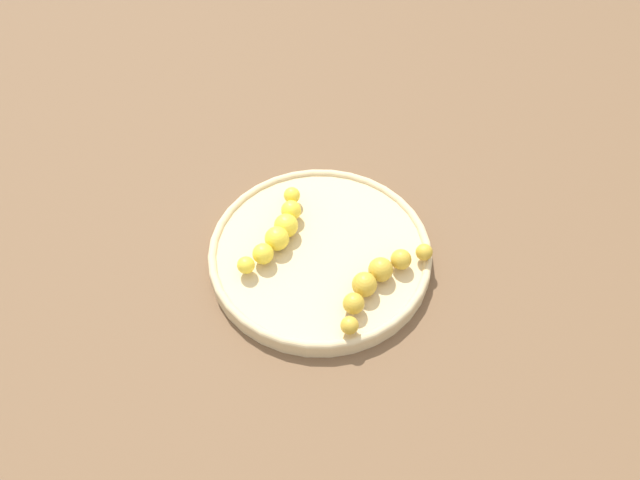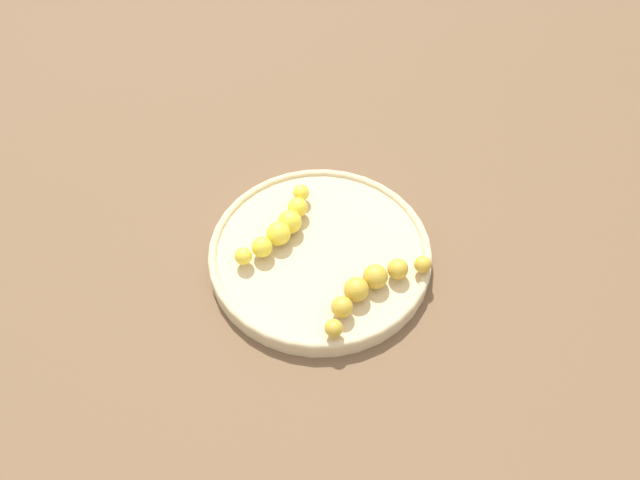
{
  "view_description": "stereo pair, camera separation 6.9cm",
  "coord_description": "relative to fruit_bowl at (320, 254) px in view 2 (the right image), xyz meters",
  "views": [
    {
      "loc": [
        0.05,
        -0.46,
        0.62
      ],
      "look_at": [
        0.0,
        0.0,
        0.04
      ],
      "focal_mm": 36.47,
      "sensor_mm": 36.0,
      "label": 1
    },
    {
      "loc": [
        0.12,
        -0.45,
        0.62
      ],
      "look_at": [
        0.0,
        0.0,
        0.04
      ],
      "focal_mm": 36.47,
      "sensor_mm": 36.0,
      "label": 2
    }
  ],
  "objects": [
    {
      "name": "ground_plane",
      "position": [
        0.0,
        0.0,
        -0.01
      ],
      "size": [
        2.4,
        2.4,
        0.0
      ],
      "primitive_type": "plane",
      "color": "brown"
    },
    {
      "name": "fruit_bowl",
      "position": [
        0.0,
        0.0,
        0.0
      ],
      "size": [
        0.26,
        0.26,
        0.02
      ],
      "color": "#D1B784",
      "rests_on": "ground_plane"
    },
    {
      "name": "banana_yellow",
      "position": [
        -0.05,
        0.01,
        0.02
      ],
      "size": [
        0.06,
        0.13,
        0.03
      ],
      "rotation": [
        0.0,
        0.0,
        5.97
      ],
      "color": "yellow",
      "rests_on": "fruit_bowl"
    },
    {
      "name": "banana_spotted",
      "position": [
        0.07,
        -0.05,
        0.02
      ],
      "size": [
        0.1,
        0.12,
        0.03
      ],
      "rotation": [
        0.0,
        0.0,
        2.5
      ],
      "color": "gold",
      "rests_on": "fruit_bowl"
    }
  ]
}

